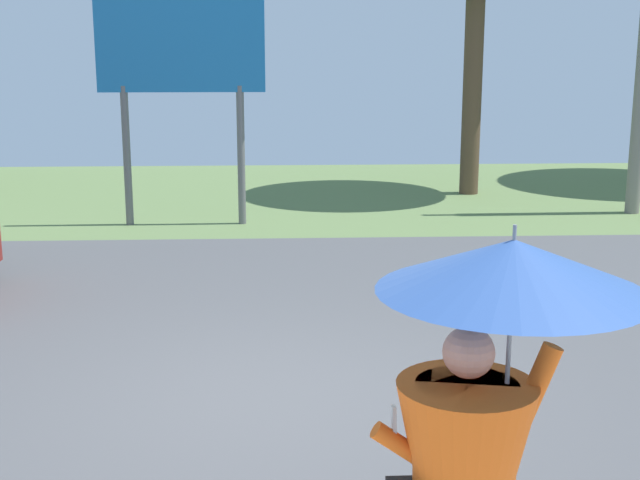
% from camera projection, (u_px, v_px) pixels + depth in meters
% --- Properties ---
extents(ground_plane, '(40.00, 22.00, 0.20)m').
position_uv_depth(ground_plane, '(276.00, 300.00, 10.03)').
color(ground_plane, '#4C4C4F').
extents(monk_pedestrian, '(1.14, 1.13, 2.13)m').
position_uv_depth(monk_pedestrian, '(476.00, 449.00, 3.71)').
color(monk_pedestrian, '#E55B19').
rests_on(monk_pedestrian, ground_plane).
extents(roadside_billboard, '(2.60, 0.12, 3.50)m').
position_uv_depth(roadside_billboard, '(181.00, 63.00, 13.46)').
color(roadside_billboard, slate).
rests_on(roadside_billboard, ground_plane).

